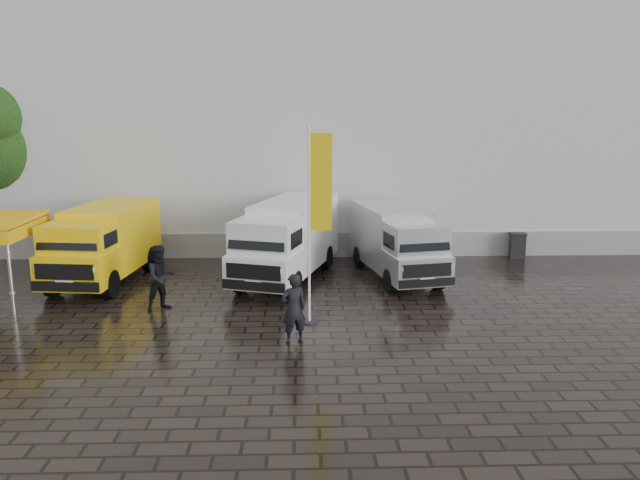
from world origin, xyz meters
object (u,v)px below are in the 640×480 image
(van_yellow, at_px, (103,246))
(person_front, at_px, (294,309))
(van_white, at_px, (287,242))
(van_silver, at_px, (396,243))
(person_tent, at_px, (161,278))
(wheelie_bin, at_px, (517,245))
(flagpole, at_px, (316,214))

(van_yellow, bearing_deg, person_front, -35.64)
(person_front, bearing_deg, van_white, -107.97)
(van_silver, bearing_deg, van_white, 171.30)
(person_front, bearing_deg, person_tent, -56.82)
(van_white, relative_size, van_silver, 1.10)
(wheelie_bin, bearing_deg, van_white, -151.44)
(van_white, distance_m, flagpole, 5.02)
(wheelie_bin, relative_size, person_front, 0.56)
(van_silver, bearing_deg, flagpole, -133.33)
(flagpole, height_order, wheelie_bin, flagpole)
(van_yellow, distance_m, van_silver, 10.26)
(van_silver, height_order, wheelie_bin, van_silver)
(person_front, bearing_deg, wheelie_bin, -155.05)
(flagpole, distance_m, person_front, 2.79)
(wheelie_bin, bearing_deg, person_tent, -143.51)
(van_yellow, height_order, person_tent, van_yellow)
(van_silver, xyz_separation_m, person_front, (-3.59, -6.40, -0.31))
(van_yellow, distance_m, person_front, 9.01)
(van_yellow, xyz_separation_m, van_silver, (10.26, 0.35, -0.06))
(van_white, bearing_deg, person_tent, -120.51)
(van_silver, xyz_separation_m, person_tent, (-7.59, -3.48, -0.25))
(flagpole, distance_m, wheelie_bin, 11.63)
(van_silver, xyz_separation_m, flagpole, (-2.98, -4.80, 1.89))
(flagpole, height_order, person_tent, flagpole)
(van_yellow, height_order, van_white, van_white)
(van_white, xyz_separation_m, flagpole, (0.91, -4.61, 1.77))
(van_yellow, height_order, van_silver, van_yellow)
(van_silver, distance_m, wheelie_bin, 6.13)
(wheelie_bin, bearing_deg, van_yellow, -157.93)
(van_silver, bearing_deg, van_yellow, 170.48)
(van_white, relative_size, flagpole, 1.13)
(van_silver, bearing_deg, wheelie_bin, 16.07)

